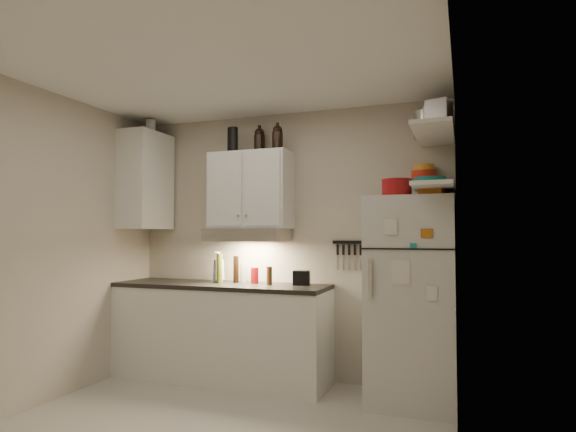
% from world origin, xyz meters
% --- Properties ---
extents(ceiling, '(3.20, 3.00, 0.02)m').
position_xyz_m(ceiling, '(0.00, 0.00, 2.61)').
color(ceiling, white).
rests_on(ceiling, ground).
extents(back_wall, '(3.20, 0.02, 2.60)m').
position_xyz_m(back_wall, '(0.00, 1.51, 1.30)').
color(back_wall, beige).
rests_on(back_wall, ground).
extents(left_wall, '(0.02, 3.00, 2.60)m').
position_xyz_m(left_wall, '(-1.61, 0.00, 1.30)').
color(left_wall, beige).
rests_on(left_wall, ground).
extents(right_wall, '(0.02, 3.00, 2.60)m').
position_xyz_m(right_wall, '(1.61, 0.00, 1.30)').
color(right_wall, beige).
rests_on(right_wall, ground).
extents(base_cabinet, '(2.10, 0.60, 0.88)m').
position_xyz_m(base_cabinet, '(-0.55, 1.20, 0.44)').
color(base_cabinet, white).
rests_on(base_cabinet, floor).
extents(countertop, '(2.10, 0.62, 0.04)m').
position_xyz_m(countertop, '(-0.55, 1.20, 0.90)').
color(countertop, black).
rests_on(countertop, base_cabinet).
extents(upper_cabinet, '(0.80, 0.33, 0.75)m').
position_xyz_m(upper_cabinet, '(-0.30, 1.33, 1.83)').
color(upper_cabinet, white).
rests_on(upper_cabinet, back_wall).
extents(side_cabinet, '(0.33, 0.55, 1.00)m').
position_xyz_m(side_cabinet, '(-1.44, 1.20, 1.95)').
color(side_cabinet, white).
rests_on(side_cabinet, left_wall).
extents(range_hood, '(0.76, 0.46, 0.12)m').
position_xyz_m(range_hood, '(-0.30, 1.27, 1.39)').
color(range_hood, silver).
rests_on(range_hood, back_wall).
extents(fridge, '(0.70, 0.68, 1.70)m').
position_xyz_m(fridge, '(1.25, 1.16, 0.85)').
color(fridge, silver).
rests_on(fridge, floor).
extents(shelf_hi, '(0.30, 0.95, 0.03)m').
position_xyz_m(shelf_hi, '(1.45, 1.02, 2.20)').
color(shelf_hi, white).
rests_on(shelf_hi, right_wall).
extents(shelf_lo, '(0.30, 0.95, 0.03)m').
position_xyz_m(shelf_lo, '(1.45, 1.02, 1.76)').
color(shelf_lo, white).
rests_on(shelf_lo, right_wall).
extents(knife_strip, '(0.42, 0.02, 0.03)m').
position_xyz_m(knife_strip, '(0.70, 1.49, 1.32)').
color(knife_strip, black).
rests_on(knife_strip, back_wall).
extents(dutch_oven, '(0.29, 0.29, 0.14)m').
position_xyz_m(dutch_oven, '(1.16, 0.99, 1.77)').
color(dutch_oven, '#A11216').
rests_on(dutch_oven, fridge).
extents(book_stack, '(0.22, 0.25, 0.08)m').
position_xyz_m(book_stack, '(1.44, 0.98, 1.74)').
color(book_stack, '#AF5C15').
rests_on(book_stack, fridge).
extents(spice_jar, '(0.08, 0.08, 0.11)m').
position_xyz_m(spice_jar, '(1.37, 1.07, 1.75)').
color(spice_jar, silver).
rests_on(spice_jar, fridge).
extents(stock_pot, '(0.38, 0.38, 0.23)m').
position_xyz_m(stock_pot, '(1.42, 1.31, 2.33)').
color(stock_pot, silver).
rests_on(stock_pot, shelf_hi).
extents(tin_a, '(0.22, 0.20, 0.19)m').
position_xyz_m(tin_a, '(1.48, 1.02, 2.31)').
color(tin_a, '#AAAAAD').
rests_on(tin_a, shelf_hi).
extents(tin_b, '(0.20, 0.20, 0.16)m').
position_xyz_m(tin_b, '(1.50, 0.72, 2.30)').
color(tin_b, '#AAAAAD').
rests_on(tin_b, shelf_hi).
extents(bowl_teal, '(0.28, 0.28, 0.11)m').
position_xyz_m(bowl_teal, '(1.39, 1.36, 1.83)').
color(bowl_teal, '#18847F').
rests_on(bowl_teal, shelf_lo).
extents(bowl_orange, '(0.22, 0.22, 0.07)m').
position_xyz_m(bowl_orange, '(1.34, 1.42, 1.92)').
color(bowl_orange, red).
rests_on(bowl_orange, bowl_teal).
extents(bowl_yellow, '(0.17, 0.17, 0.06)m').
position_xyz_m(bowl_yellow, '(1.34, 1.42, 1.98)').
color(bowl_yellow, gold).
rests_on(bowl_yellow, bowl_orange).
extents(plates, '(0.22, 0.22, 0.05)m').
position_xyz_m(plates, '(1.37, 1.02, 1.80)').
color(plates, '#18847F').
rests_on(plates, shelf_lo).
extents(growler_a, '(0.12, 0.12, 0.26)m').
position_xyz_m(growler_a, '(-0.24, 1.40, 2.33)').
color(growler_a, black).
rests_on(growler_a, upper_cabinet).
extents(growler_b, '(0.11, 0.11, 0.24)m').
position_xyz_m(growler_b, '(0.00, 1.29, 2.32)').
color(growler_b, black).
rests_on(growler_b, upper_cabinet).
extents(thermos_a, '(0.11, 0.11, 0.25)m').
position_xyz_m(thermos_a, '(-0.47, 1.29, 2.33)').
color(thermos_a, black).
rests_on(thermos_a, upper_cabinet).
extents(thermos_b, '(0.11, 0.11, 0.25)m').
position_xyz_m(thermos_b, '(-0.49, 1.30, 2.33)').
color(thermos_b, black).
rests_on(thermos_b, upper_cabinet).
extents(side_jar, '(0.13, 0.13, 0.14)m').
position_xyz_m(side_jar, '(-1.38, 1.20, 2.52)').
color(side_jar, silver).
rests_on(side_jar, side_cabinet).
extents(soap_bottle, '(0.17, 0.17, 0.34)m').
position_xyz_m(soap_bottle, '(-0.63, 1.31, 1.09)').
color(soap_bottle, white).
rests_on(soap_bottle, countertop).
extents(pepper_mill, '(0.06, 0.06, 0.17)m').
position_xyz_m(pepper_mill, '(-0.06, 1.22, 1.01)').
color(pepper_mill, brown).
rests_on(pepper_mill, countertop).
extents(oil_bottle, '(0.06, 0.06, 0.28)m').
position_xyz_m(oil_bottle, '(-0.57, 1.21, 1.06)').
color(oil_bottle, olive).
rests_on(oil_bottle, countertop).
extents(vinegar_bottle, '(0.07, 0.07, 0.26)m').
position_xyz_m(vinegar_bottle, '(-0.44, 1.31, 1.05)').
color(vinegar_bottle, black).
rests_on(vinegar_bottle, countertop).
extents(clear_bottle, '(0.07, 0.07, 0.20)m').
position_xyz_m(clear_bottle, '(-0.37, 1.34, 1.02)').
color(clear_bottle, silver).
rests_on(clear_bottle, countertop).
extents(red_jar, '(0.09, 0.09, 0.15)m').
position_xyz_m(red_jar, '(-0.24, 1.30, 1.00)').
color(red_jar, '#A11216').
rests_on(red_jar, countertop).
extents(caddy, '(0.18, 0.14, 0.13)m').
position_xyz_m(caddy, '(0.23, 1.32, 0.99)').
color(caddy, black).
rests_on(caddy, countertop).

